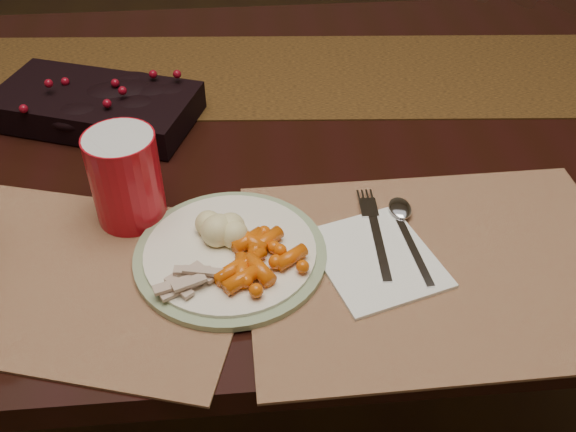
{
  "coord_description": "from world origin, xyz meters",
  "views": [
    {
      "loc": [
        -0.02,
        -0.89,
        1.33
      ],
      "look_at": [
        0.04,
        -0.28,
        0.8
      ],
      "focal_mm": 40.0,
      "sensor_mm": 36.0,
      "label": 1
    }
  ],
  "objects": [
    {
      "name": "mashed_potatoes",
      "position": [
        -0.05,
        -0.27,
        0.79
      ],
      "size": [
        0.08,
        0.08,
        0.04
      ],
      "primitive_type": null,
      "rotation": [
        0.0,
        0.0,
        0.25
      ],
      "color": "#C5BD90",
      "rests_on": "dinner_plate"
    },
    {
      "name": "table_runner",
      "position": [
        -0.05,
        0.19,
        0.75
      ],
      "size": [
        1.56,
        0.43,
        0.0
      ],
      "primitive_type": "cube",
      "rotation": [
        0.0,
        0.0,
        -0.08
      ],
      "color": "#3C1E0B",
      "rests_on": "dining_table"
    },
    {
      "name": "red_cup",
      "position": [
        -0.17,
        -0.21,
        0.82
      ],
      "size": [
        0.12,
        0.12,
        0.13
      ],
      "primitive_type": "cylinder",
      "rotation": [
        0.0,
        0.0,
        -0.3
      ],
      "color": "#AC0D19",
      "rests_on": "placemat_main"
    },
    {
      "name": "placemat_second",
      "position": [
        -0.22,
        -0.32,
        0.75
      ],
      "size": [
        0.47,
        0.4,
        0.0
      ],
      "primitive_type": "cube",
      "rotation": [
        0.0,
        0.0,
        -0.28
      ],
      "color": "#995A41",
      "rests_on": "dining_table"
    },
    {
      "name": "centerpiece",
      "position": [
        -0.25,
        0.05,
        0.79
      ],
      "size": [
        0.36,
        0.27,
        0.06
      ],
      "primitive_type": null,
      "rotation": [
        0.0,
        0.0,
        -0.35
      ],
      "color": "black",
      "rests_on": "table_runner"
    },
    {
      "name": "baby_carrots",
      "position": [
        -0.01,
        -0.33,
        0.78
      ],
      "size": [
        0.12,
        0.11,
        0.02
      ],
      "primitive_type": null,
      "rotation": [
        0.0,
        0.0,
        0.23
      ],
      "color": "#D75408",
      "rests_on": "dinner_plate"
    },
    {
      "name": "spoon",
      "position": [
        0.19,
        -0.29,
        0.76
      ],
      "size": [
        0.05,
        0.16,
        0.0
      ],
      "primitive_type": null,
      "rotation": [
        0.0,
        0.0,
        0.09
      ],
      "color": "silver",
      "rests_on": "napkin"
    },
    {
      "name": "fork",
      "position": [
        0.15,
        -0.29,
        0.76
      ],
      "size": [
        0.03,
        0.16,
        0.0
      ],
      "primitive_type": null,
      "rotation": [
        0.0,
        0.0,
        -0.04
      ],
      "color": "white",
      "rests_on": "napkin"
    },
    {
      "name": "napkin",
      "position": [
        0.14,
        -0.32,
        0.76
      ],
      "size": [
        0.18,
        0.2,
        0.01
      ],
      "primitive_type": "cube",
      "rotation": [
        0.0,
        0.0,
        0.3
      ],
      "color": "white",
      "rests_on": "placemat_main"
    },
    {
      "name": "floor",
      "position": [
        0.0,
        0.0,
        0.0
      ],
      "size": [
        5.0,
        5.0,
        0.0
      ],
      "primitive_type": "plane",
      "color": "black",
      "rests_on": "ground"
    },
    {
      "name": "dinner_plate",
      "position": [
        -0.04,
        -0.3,
        0.76
      ],
      "size": [
        0.31,
        0.31,
        0.01
      ],
      "primitive_type": "cylinder",
      "rotation": [
        0.0,
        0.0,
        -0.33
      ],
      "color": "white",
      "rests_on": "placemat_main"
    },
    {
      "name": "turkey_shreds",
      "position": [
        -0.09,
        -0.35,
        0.78
      ],
      "size": [
        0.08,
        0.07,
        0.02
      ],
      "primitive_type": null,
      "rotation": [
        0.0,
        0.0,
        -0.03
      ],
      "color": "beige",
      "rests_on": "dinner_plate"
    },
    {
      "name": "placemat_main",
      "position": [
        0.22,
        -0.33,
        0.75
      ],
      "size": [
        0.49,
        0.36,
        0.0
      ],
      "primitive_type": "cube",
      "rotation": [
        0.0,
        0.0,
        0.02
      ],
      "color": "brown",
      "rests_on": "dining_table"
    },
    {
      "name": "dining_table",
      "position": [
        0.0,
        0.0,
        0.38
      ],
      "size": [
        1.8,
        1.0,
        0.75
      ],
      "primitive_type": "cube",
      "color": "black",
      "rests_on": "floor"
    }
  ]
}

